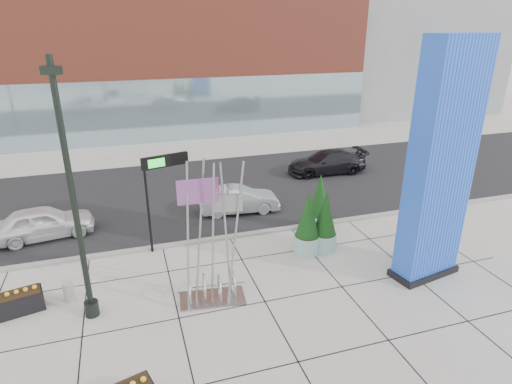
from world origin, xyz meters
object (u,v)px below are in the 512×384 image
object	(u,v)px
overhead_street_sign	(163,171)
car_white_west	(43,223)
blue_pylon	(440,170)
public_art_sculpture	(212,266)
concrete_bollard	(69,292)
car_silver_mid	(239,200)
lamp_post	(77,223)

from	to	relation	value
overhead_street_sign	car_white_west	distance (m)	6.55
blue_pylon	car_white_west	distance (m)	16.71
blue_pylon	car_white_west	xyz separation A→B (m)	(-14.41, 7.69, -3.52)
public_art_sculpture	concrete_bollard	xyz separation A→B (m)	(-4.80, 1.41, -0.99)
public_art_sculpture	car_silver_mid	world-z (taller)	public_art_sculpture
overhead_street_sign	car_white_west	size ratio (longest dim) A/B	0.97
concrete_bollard	car_white_west	size ratio (longest dim) A/B	0.17
overhead_street_sign	blue_pylon	bearing A→B (deg)	-42.70
car_white_west	car_silver_mid	distance (m)	9.14
public_art_sculpture	car_silver_mid	bearing A→B (deg)	74.09
lamp_post	car_white_west	bearing A→B (deg)	108.97
blue_pylon	public_art_sculpture	world-z (taller)	blue_pylon
lamp_post	concrete_bollard	xyz separation A→B (m)	(-0.78, 1.07, -3.05)
car_white_west	car_silver_mid	xyz separation A→B (m)	(9.14, 0.06, -0.07)
blue_pylon	car_silver_mid	size ratio (longest dim) A/B	2.19
public_art_sculpture	concrete_bollard	size ratio (longest dim) A/B	7.14
blue_pylon	concrete_bollard	bearing A→B (deg)	159.61
overhead_street_sign	car_silver_mid	world-z (taller)	overhead_street_sign
concrete_bollard	car_white_west	world-z (taller)	car_white_west
concrete_bollard	car_silver_mid	xyz separation A→B (m)	(7.68, 5.52, 0.30)
car_white_west	lamp_post	bearing A→B (deg)	-169.45
lamp_post	concrete_bollard	world-z (taller)	lamp_post
concrete_bollard	car_white_west	xyz separation A→B (m)	(-1.46, 5.46, 0.37)
concrete_bollard	overhead_street_sign	size ratio (longest dim) A/B	0.17
public_art_sculpture	car_silver_mid	distance (m)	7.54
public_art_sculpture	car_white_west	distance (m)	9.31
blue_pylon	lamp_post	world-z (taller)	blue_pylon
car_white_west	blue_pylon	bearing A→B (deg)	-126.50
overhead_street_sign	car_silver_mid	bearing A→B (deg)	21.33
blue_pylon	lamp_post	distance (m)	12.25
concrete_bollard	lamp_post	bearing A→B (deg)	-53.70
car_white_west	car_silver_mid	size ratio (longest dim) A/B	1.07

